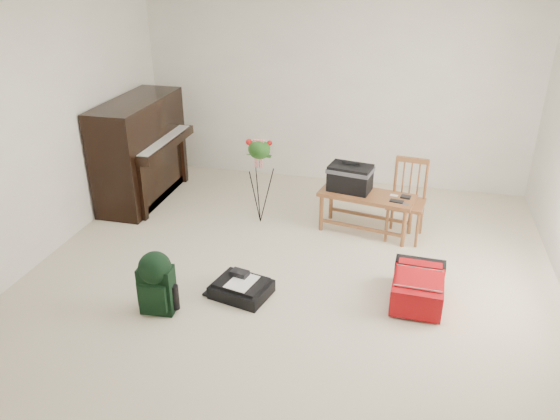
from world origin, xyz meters
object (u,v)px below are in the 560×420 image
(bench, at_px, (355,184))
(dining_chair, at_px, (406,201))
(green_backpack, at_px, (156,280))
(flower_stand, at_px, (260,182))
(piano, at_px, (142,152))
(red_suitcase, at_px, (418,284))
(black_duffel, at_px, (241,288))

(bench, relative_size, dining_chair, 1.24)
(dining_chair, bearing_deg, green_backpack, -129.14)
(green_backpack, xyz_separation_m, flower_stand, (0.39, 1.88, 0.18))
(piano, height_order, dining_chair, piano)
(bench, bearing_deg, flower_stand, -166.81)
(green_backpack, bearing_deg, red_suitcase, 14.14)
(black_duffel, distance_m, flower_stand, 1.55)
(dining_chair, distance_m, red_suitcase, 1.22)
(piano, bearing_deg, red_suitcase, -23.66)
(green_backpack, bearing_deg, black_duffel, 28.55)
(black_duffel, xyz_separation_m, green_backpack, (-0.62, -0.40, 0.24))
(dining_chair, height_order, flower_stand, flower_stand)
(bench, relative_size, black_duffel, 1.89)
(piano, distance_m, black_duffel, 2.62)
(red_suitcase, distance_m, black_duffel, 1.59)
(piano, distance_m, dining_chair, 3.23)
(piano, bearing_deg, black_duffel, -44.59)
(red_suitcase, bearing_deg, bench, 123.80)
(black_duffel, relative_size, green_backpack, 0.99)
(red_suitcase, height_order, black_duffel, red_suitcase)
(bench, height_order, red_suitcase, bench)
(bench, distance_m, black_duffel, 1.80)
(red_suitcase, xyz_separation_m, green_backpack, (-2.18, -0.73, 0.17))
(piano, relative_size, bench, 1.39)
(dining_chair, distance_m, green_backpack, 2.77)
(bench, height_order, black_duffel, bench)
(bench, height_order, green_backpack, bench)
(flower_stand, bearing_deg, dining_chair, -1.32)
(bench, xyz_separation_m, green_backpack, (-1.45, -1.93, -0.24))
(bench, bearing_deg, dining_chair, 8.32)
(bench, distance_m, dining_chair, 0.58)
(black_duffel, bearing_deg, green_backpack, -133.94)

